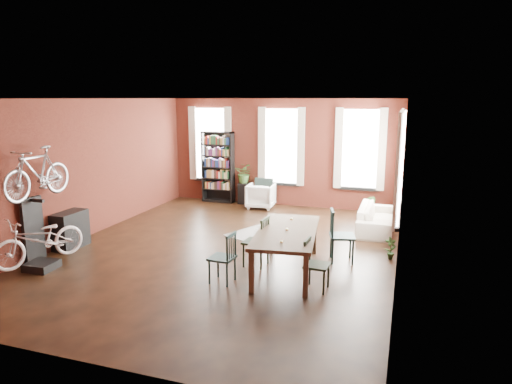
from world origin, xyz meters
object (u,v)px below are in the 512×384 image
at_px(dining_chair_c, 317,265).
at_px(console_table, 70,230).
at_px(dining_table, 287,251).
at_px(dining_chair_b, 256,242).
at_px(bike_trainer, 42,266).
at_px(plant_stand, 244,193).
at_px(dining_chair_a, 222,258).
at_px(bicycle_floor, 38,218).
at_px(white_armchair, 261,195).
at_px(cream_sofa, 377,214).
at_px(bookshelf, 218,167).
at_px(dining_chair_d, 342,236).

bearing_deg(dining_chair_c, console_table, 88.09).
distance_m(dining_table, dining_chair_b, 0.66).
relative_size(bike_trainer, plant_stand, 0.80).
height_order(dining_chair_a, bicycle_floor, bicycle_floor).
bearing_deg(white_armchair, bicycle_floor, 64.36).
bearing_deg(dining_chair_c, cream_sofa, -6.51).
bearing_deg(dining_chair_c, bicycle_floor, 101.73).
bearing_deg(bookshelf, white_armchair, -14.16).
relative_size(dining_chair_b, bike_trainer, 1.90).
distance_m(bike_trainer, bicycle_floor, 0.94).
bearing_deg(plant_stand, dining_chair_c, -59.42).
distance_m(dining_chair_d, cream_sofa, 2.55).
height_order(dining_chair_b, dining_chair_d, dining_chair_d).
height_order(dining_chair_d, console_table, dining_chair_d).
xyz_separation_m(console_table, plant_stand, (2.13, 5.20, -0.08)).
bearing_deg(bookshelf, bicycle_floor, -97.82).
bearing_deg(white_armchair, bookshelf, -18.13).
relative_size(dining_chair_d, white_armchair, 1.32).
height_order(dining_chair_c, console_table, dining_chair_c).
bearing_deg(bike_trainer, dining_chair_d, 22.85).
distance_m(dining_table, cream_sofa, 3.66).
bearing_deg(plant_stand, dining_table, -62.12).
height_order(dining_table, dining_chair_c, dining_chair_c).
bearing_deg(dining_chair_b, dining_table, 84.42).
relative_size(dining_chair_c, cream_sofa, 0.42).
xyz_separation_m(bike_trainer, bicycle_floor, (0.03, -0.01, 0.94)).
bearing_deg(bike_trainer, console_table, 106.06).
distance_m(cream_sofa, console_table, 7.15).
xyz_separation_m(dining_chair_a, console_table, (-3.87, 0.73, -0.05)).
xyz_separation_m(plant_stand, bicycle_floor, (-1.74, -6.46, 0.69)).
xyz_separation_m(cream_sofa, plant_stand, (-4.10, 1.70, -0.09)).
height_order(dining_chair_c, white_armchair, dining_chair_c).
bearing_deg(white_armchair, dining_table, 109.23).
relative_size(dining_table, dining_chair_c, 2.68).
height_order(bookshelf, bicycle_floor, bookshelf).
xyz_separation_m(bookshelf, cream_sofa, (4.95, -1.70, -0.69)).
bearing_deg(dining_chair_a, white_armchair, -165.94).
bearing_deg(dining_chair_c, bookshelf, 40.04).
xyz_separation_m(dining_table, dining_chair_c, (0.70, -0.65, 0.04)).
bearing_deg(bicycle_floor, dining_chair_c, 27.67).
height_order(dining_table, bookshelf, bookshelf).
height_order(dining_table, bike_trainer, dining_table).
relative_size(dining_chair_a, dining_chair_b, 0.94).
xyz_separation_m(bookshelf, bicycle_floor, (-0.89, -6.46, -0.09)).
height_order(white_armchair, plant_stand, white_armchair).
bearing_deg(dining_chair_d, white_armchair, 23.44).
height_order(dining_chair_c, dining_chair_d, dining_chair_d).
xyz_separation_m(dining_table, dining_chair_a, (-0.95, -0.85, 0.05)).
height_order(bike_trainer, bicycle_floor, bicycle_floor).
xyz_separation_m(white_armchair, bike_trainer, (-2.45, -6.07, -0.32)).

